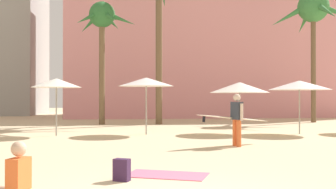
% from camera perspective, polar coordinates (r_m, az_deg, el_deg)
% --- Properties ---
extents(hotel_pink, '(24.27, 10.14, 12.82)m').
position_cam_1_polar(hotel_pink, '(36.73, 5.87, 7.09)').
color(hotel_pink, pink).
rests_on(hotel_pink, ground).
extents(palm_tree_far_left, '(3.55, 3.77, 7.31)m').
position_cam_1_polar(palm_tree_far_left, '(24.87, -9.17, 9.77)').
color(palm_tree_far_left, brown).
rests_on(palm_tree_far_left, ground).
extents(palm_tree_center, '(5.61, 5.47, 8.47)m').
position_cam_1_polar(palm_tree_center, '(28.42, 19.68, 10.76)').
color(palm_tree_center, brown).
rests_on(palm_tree_center, ground).
extents(cafe_umbrella_0, '(2.71, 2.71, 2.34)m').
position_cam_1_polar(cafe_umbrella_0, '(18.73, 17.92, 1.25)').
color(cafe_umbrella_0, gray).
rests_on(cafe_umbrella_0, ground).
extents(cafe_umbrella_2, '(2.07, 2.07, 2.39)m').
position_cam_1_polar(cafe_umbrella_2, '(17.54, -15.35, 1.57)').
color(cafe_umbrella_2, gray).
rests_on(cafe_umbrella_2, ground).
extents(cafe_umbrella_3, '(2.64, 2.64, 2.27)m').
position_cam_1_polar(cafe_umbrella_3, '(18.22, 9.98, 0.97)').
color(cafe_umbrella_3, gray).
rests_on(cafe_umbrella_3, ground).
extents(cafe_umbrella_4, '(2.41, 2.41, 2.45)m').
position_cam_1_polar(cafe_umbrella_4, '(17.56, -3.07, 1.77)').
color(cafe_umbrella_4, gray).
rests_on(cafe_umbrella_4, ground).
extents(beach_towel, '(1.84, 1.43, 0.01)m').
position_cam_1_polar(beach_towel, '(8.43, -0.19, -11.18)').
color(beach_towel, '#EF6684').
rests_on(beach_towel, ground).
extents(backpack, '(0.35, 0.33, 0.42)m').
position_cam_1_polar(backpack, '(7.89, -6.45, -10.48)').
color(backpack, '#382040').
rests_on(backpack, ground).
extents(person_mid_left, '(3.00, 1.71, 1.70)m').
position_cam_1_polar(person_mid_left, '(13.49, 9.46, -3.25)').
color(person_mid_left, orange).
rests_on(person_mid_left, ground).
extents(person_near_right, '(1.03, 0.66, 0.90)m').
position_cam_1_polar(person_near_right, '(7.00, -21.45, -10.89)').
color(person_near_right, '#D1A889').
rests_on(person_near_right, ground).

